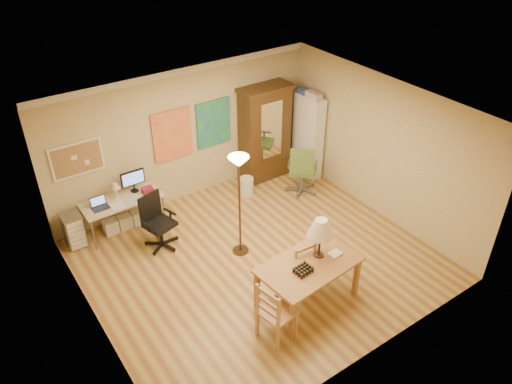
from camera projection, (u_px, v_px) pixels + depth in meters
floor at (258, 259)px, 8.60m from camera, size 5.50×5.50×0.00m
crown_molding at (179, 71)px, 8.86m from camera, size 5.50×0.08×0.12m
corkboard at (77, 159)px, 8.51m from camera, size 0.90×0.04×0.62m
art_panel_left at (172, 135)px, 9.39m from camera, size 0.80×0.04×1.00m
art_panel_right at (214, 123)px, 9.82m from camera, size 0.75×0.04×0.95m
dining_table at (313, 253)px, 7.35m from camera, size 1.58×1.04×1.42m
ladder_chair_back at (299, 265)px, 7.86m from camera, size 0.44×0.42×0.89m
ladder_chair_left at (275, 314)px, 6.94m from camera, size 0.52×0.53×0.99m
torchiere_lamp at (239, 177)px, 7.96m from camera, size 0.34×0.34×1.89m
computer_desk at (124, 210)px, 9.15m from camera, size 1.43×0.63×1.08m
office_chair_black at (160, 233)px, 8.79m from camera, size 0.62×0.62×1.01m
office_chair_green at (302, 180)px, 10.24m from camera, size 0.70×0.70×1.09m
drawer_cart at (74, 230)px, 8.78m from camera, size 0.32×0.38×0.64m
armoire at (265, 139)px, 10.48m from camera, size 1.11×0.53×2.04m
bookshelf at (308, 136)px, 10.57m from camera, size 0.27×0.72×1.80m
wastebin at (246, 186)px, 10.24m from camera, size 0.30×0.30×0.37m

